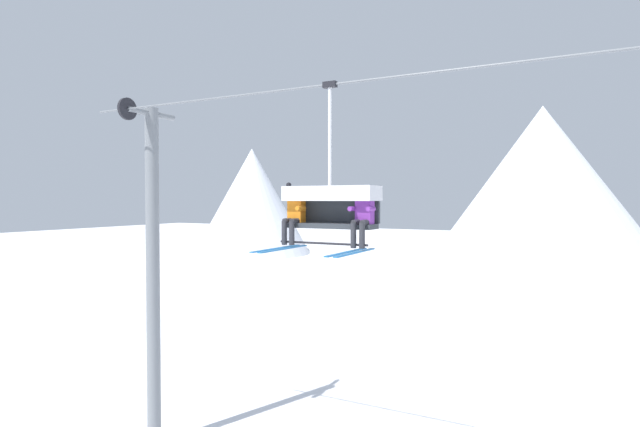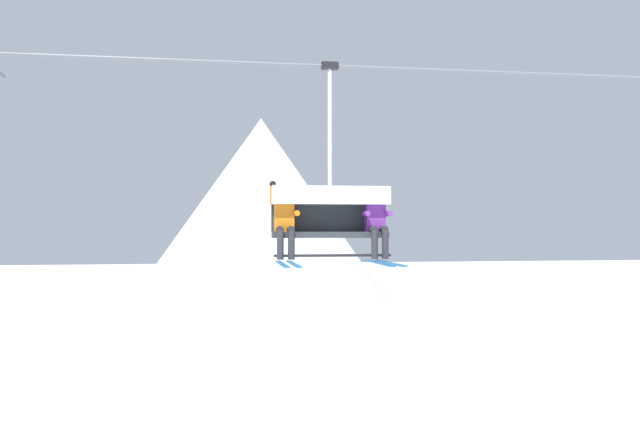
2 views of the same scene
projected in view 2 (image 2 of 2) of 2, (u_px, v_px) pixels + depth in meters
The scene contains 5 objects.
mountain_peak_central at pixel (261, 208), 54.93m from camera, with size 22.34×22.34×15.97m.
lift_cable at pixel (465, 71), 10.75m from camera, with size 18.19×0.05×0.05m.
chairlift_chair at pixel (329, 203), 10.42m from camera, with size 1.95×0.74×3.23m.
skier_orange at pixel (284, 220), 10.10m from camera, with size 0.48×1.70×1.34m.
skier_purple at pixel (377, 222), 10.31m from camera, with size 0.46×1.70×1.23m.
Camera 2 is at (-2.15, -11.01, 6.29)m, focal length 35.00 mm.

